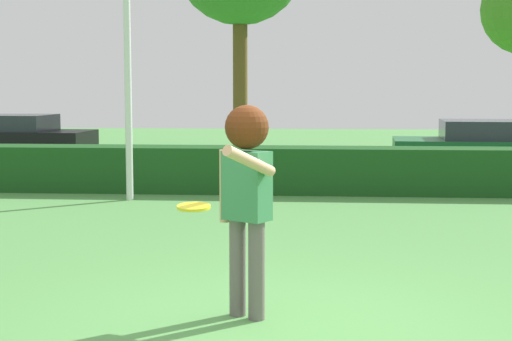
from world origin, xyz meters
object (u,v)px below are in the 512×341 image
(parked_car_black, at_px, (7,137))
(frisbee, at_px, (194,207))
(parked_car_green, at_px, (495,147))
(person, at_px, (246,180))

(parked_car_black, bearing_deg, frisbee, -62.87)
(frisbee, bearing_deg, parked_car_green, 66.91)
(person, relative_size, parked_car_black, 0.42)
(parked_car_green, bearing_deg, person, -113.00)
(person, relative_size, parked_car_green, 0.42)
(frisbee, height_order, parked_car_black, parked_car_black)
(parked_car_black, bearing_deg, person, -60.41)
(person, distance_m, frisbee, 0.80)
(person, height_order, parked_car_green, person)
(frisbee, relative_size, parked_car_green, 0.06)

